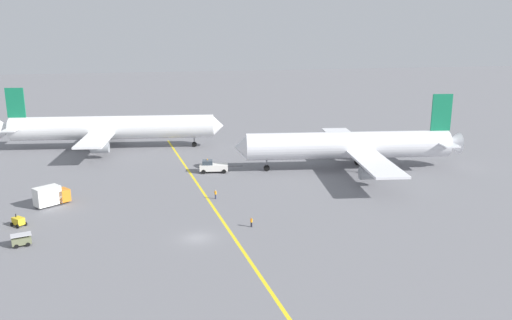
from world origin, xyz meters
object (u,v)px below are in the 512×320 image
at_px(ground_crew_ramp_agent_by_cones, 216,194).
at_px(gse_baggage_cart_near_cluster, 21,240).
at_px(gse_catering_truck_tall, 51,196).
at_px(gse_gpu_cart_small, 18,221).
at_px(airliner_at_gate_left, 112,128).
at_px(pushback_tug, 213,166).
at_px(airliner_being_pushed, 350,146).
at_px(ground_crew_marshaller_foreground, 251,222).

bearing_deg(ground_crew_ramp_agent_by_cones, gse_baggage_cart_near_cluster, -153.48).
relative_size(gse_baggage_cart_near_cluster, gse_catering_truck_tall, 0.50).
bearing_deg(gse_gpu_cart_small, gse_catering_truck_tall, 69.38).
xyz_separation_m(airliner_at_gate_left, pushback_tug, (22.05, -27.89, -4.12)).
height_order(pushback_tug, gse_catering_truck_tall, gse_catering_truck_tall).
bearing_deg(airliner_at_gate_left, pushback_tug, -51.67).
height_order(pushback_tug, ground_crew_ramp_agent_by_cones, pushback_tug).
bearing_deg(airliner_being_pushed, airliner_at_gate_left, 148.44).
xyz_separation_m(airliner_being_pushed, gse_gpu_cart_small, (-63.48, -20.89, -4.52)).
bearing_deg(ground_crew_marshaller_foreground, airliner_being_pushed, 46.12).
xyz_separation_m(airliner_at_gate_left, gse_gpu_cart_small, (-11.87, -52.59, -4.58)).
relative_size(airliner_being_pushed, pushback_tug, 5.36).
xyz_separation_m(airliner_at_gate_left, gse_baggage_cart_near_cluster, (-9.75, -60.77, -4.51)).
distance_m(airliner_at_gate_left, airliner_being_pushed, 60.57).
distance_m(airliner_being_pushed, ground_crew_marshaller_foreground, 40.41).
height_order(airliner_being_pushed, ground_crew_marshaller_foreground, airliner_being_pushed).
xyz_separation_m(airliner_being_pushed, pushback_tug, (-29.56, 3.81, -4.06)).
relative_size(airliner_at_gate_left, ground_crew_marshaller_foreground, 36.25).
bearing_deg(gse_catering_truck_tall, ground_crew_marshaller_foreground, -28.36).
xyz_separation_m(gse_catering_truck_tall, ground_crew_marshaller_foreground, (32.14, -17.35, -0.96)).
bearing_deg(ground_crew_ramp_agent_by_cones, pushback_tug, 84.01).
bearing_deg(ground_crew_ramp_agent_by_cones, airliner_being_pushed, 24.22).
relative_size(airliner_at_gate_left, ground_crew_ramp_agent_by_cones, 33.43).
distance_m(pushback_tug, gse_gpu_cart_small, 41.96).
bearing_deg(airliner_being_pushed, ground_crew_marshaller_foreground, -133.88).
xyz_separation_m(pushback_tug, gse_catering_truck_tall, (-30.42, -15.40, 0.50)).
xyz_separation_m(airliner_at_gate_left, ground_crew_marshaller_foreground, (23.77, -60.64, -4.57)).
bearing_deg(ground_crew_ramp_agent_by_cones, gse_catering_truck_tall, 174.90).
xyz_separation_m(airliner_being_pushed, ground_crew_marshaller_foreground, (-27.84, -28.94, -4.51)).
bearing_deg(pushback_tug, gse_catering_truck_tall, -153.14).
bearing_deg(pushback_tug, ground_crew_marshaller_foreground, -86.99).
xyz_separation_m(pushback_tug, ground_crew_marshaller_foreground, (1.72, -32.75, -0.45)).
distance_m(airliner_being_pushed, pushback_tug, 30.08).
distance_m(airliner_at_gate_left, ground_crew_ramp_agent_by_cones, 50.28).
bearing_deg(airliner_being_pushed, ground_crew_ramp_agent_by_cones, -155.78).
bearing_deg(airliner_being_pushed, gse_baggage_cart_near_cluster, -154.65).
bearing_deg(gse_baggage_cart_near_cluster, pushback_tug, 45.96).
relative_size(pushback_tug, ground_crew_ramp_agent_by_cones, 5.54).
bearing_deg(pushback_tug, gse_baggage_cart_near_cluster, -134.04).
relative_size(airliner_at_gate_left, gse_catering_truck_tall, 9.15).
xyz_separation_m(gse_baggage_cart_near_cluster, ground_crew_marshaller_foreground, (33.52, 0.13, -0.06)).
relative_size(airliner_being_pushed, ground_crew_ramp_agent_by_cones, 29.72).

